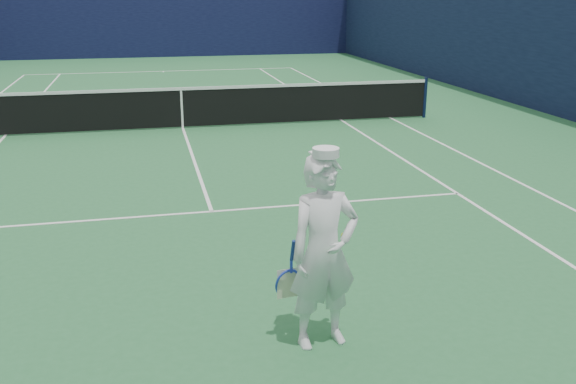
{
  "coord_description": "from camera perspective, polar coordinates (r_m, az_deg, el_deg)",
  "views": [
    {
      "loc": [
        -0.92,
        -15.73,
        3.26
      ],
      "look_at": [
        0.62,
        -8.95,
        1.06
      ],
      "focal_mm": 40.0,
      "sensor_mm": 36.0,
      "label": 1
    }
  ],
  "objects": [
    {
      "name": "ground",
      "position": [
        16.09,
        -9.33,
        5.61
      ],
      "size": [
        80.0,
        80.0,
        0.0
      ],
      "primitive_type": "plane",
      "color": "#276637",
      "rests_on": "ground"
    },
    {
      "name": "windscreen_fence",
      "position": [
        15.81,
        -9.69,
        12.72
      ],
      "size": [
        20.12,
        36.12,
        4.0
      ],
      "color": "#0E1235",
      "rests_on": "ground"
    },
    {
      "name": "tennis_player",
      "position": [
        5.97,
        3.2,
        -5.33
      ],
      "size": [
        0.83,
        0.55,
        1.93
      ],
      "rotation": [
        0.0,
        0.0,
        0.16
      ],
      "color": "white",
      "rests_on": "ground"
    },
    {
      "name": "court_markings",
      "position": [
        16.09,
        -9.33,
        5.63
      ],
      "size": [
        11.03,
        23.83,
        0.01
      ],
      "color": "white",
      "rests_on": "ground"
    },
    {
      "name": "tennis_net",
      "position": [
        15.99,
        -9.43,
        7.56
      ],
      "size": [
        12.88,
        0.09,
        1.07
      ],
      "color": "#141E4C",
      "rests_on": "ground"
    }
  ]
}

